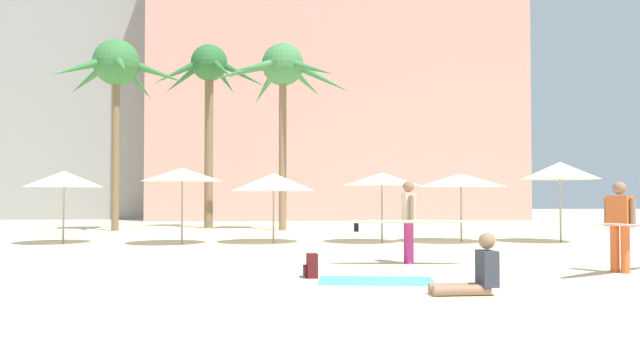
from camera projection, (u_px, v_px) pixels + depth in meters
ground at (341, 323)px, 6.87m from camera, size 120.00×120.00×0.00m
hotel_pink at (335, 86)px, 39.76m from camera, size 22.51×8.60×17.24m
hotel_tower_gray at (120, 35)px, 43.03m from camera, size 18.63×10.73×25.51m
palm_tree_far_left at (209, 78)px, 27.79m from camera, size 5.03×4.96×8.33m
palm_tree_left at (283, 74)px, 25.81m from camera, size 5.91×5.05×7.88m
palm_tree_center at (117, 70)px, 25.53m from camera, size 5.29×5.30×7.98m
cafe_umbrella_0 at (560, 171)px, 18.94m from camera, size 2.37×2.37×2.49m
cafe_umbrella_1 at (382, 179)px, 18.80m from camera, size 2.39×2.39×2.15m
cafe_umbrella_2 at (182, 175)px, 18.22m from camera, size 2.43×2.43×2.28m
cafe_umbrella_3 at (64, 179)px, 18.44m from camera, size 2.29×2.29×2.19m
cafe_umbrella_4 at (274, 182)px, 18.76m from camera, size 2.57×2.57×2.14m
cafe_umbrella_6 at (461, 180)px, 19.02m from camera, size 2.78×2.78×2.14m
beach_towel at (376, 281)px, 10.25m from camera, size 2.04×1.29×0.01m
backpack at (311, 266)px, 10.70m from camera, size 0.25×0.31×0.42m
person_mid_center at (475, 273)px, 8.86m from camera, size 0.96×0.40×0.90m
person_near_left at (623, 223)px, 11.32m from camera, size 2.54×1.81×1.70m
person_far_right at (410, 220)px, 12.85m from camera, size 2.90×0.90×1.75m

